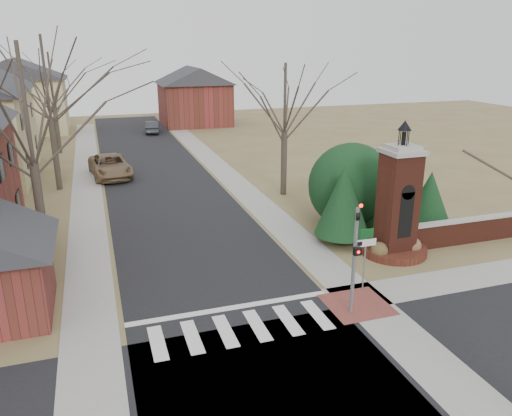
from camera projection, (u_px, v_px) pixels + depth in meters
name	position (u px, v px, depth m)	size (l,w,h in m)	color
ground	(248.00, 340.00, 17.25)	(120.00, 120.00, 0.00)	brown
main_street	(160.00, 181.00, 37.08)	(8.00, 70.00, 0.01)	black
cross_street	(279.00, 396.00, 14.54)	(120.00, 8.00, 0.01)	black
crosswalk_zone	(241.00, 328.00, 17.97)	(8.00, 2.20, 0.02)	silver
stop_bar	(230.00, 308.00, 19.32)	(8.00, 0.35, 0.02)	silver
sidewalk_right_main	(228.00, 175.00, 38.62)	(2.00, 60.00, 0.02)	gray
sidewalk_left	(87.00, 187.00, 35.54)	(2.00, 60.00, 0.02)	gray
curb_apron	(357.00, 305.00, 19.57)	(2.40, 2.40, 0.02)	brown
traffic_signal_pole	(355.00, 250.00, 18.22)	(0.28, 0.41, 4.50)	slate
sign_post	(366.00, 247.00, 20.08)	(0.90, 0.07, 2.75)	slate
brick_gate_monument	(397.00, 211.00, 23.73)	(3.20, 3.20, 6.47)	#59261A
brick_garden_wall	(470.00, 230.00, 25.54)	(7.50, 0.50, 1.30)	#59261A
house_distant_left	(17.00, 95.00, 55.62)	(10.80, 8.80, 8.53)	beige
house_distant_right	(194.00, 95.00, 61.73)	(8.80, 8.80, 7.30)	maroon
evergreen_near	(343.00, 200.00, 24.96)	(2.80, 2.80, 4.10)	#473D33
evergreen_mid	(388.00, 183.00, 26.93)	(3.40, 3.40, 4.70)	#473D33
evergreen_far	(429.00, 197.00, 26.84)	(2.40, 2.40, 3.30)	#473D33
evergreen_mass	(351.00, 182.00, 27.72)	(4.80, 4.80, 4.80)	#10311B
bare_tree_0	(24.00, 95.00, 20.86)	(8.05, 8.05, 11.15)	#473D33
bare_tree_1	(45.00, 71.00, 32.47)	(8.40, 8.40, 11.64)	#473D33
bare_tree_2	(50.00, 75.00, 44.36)	(7.35, 7.35, 10.19)	#473D33
bare_tree_3	(285.00, 94.00, 31.78)	(7.00, 7.00, 9.70)	#473D33
pickup_truck	(110.00, 166.00, 38.09)	(2.74, 5.95, 1.65)	#7F6345
distant_car	(152.00, 127.00, 56.57)	(1.43, 4.09, 1.35)	#32343A
dry_shrub_left	(379.00, 251.00, 23.62)	(0.84, 0.84, 0.84)	brown
dry_shrub_right	(412.00, 246.00, 24.15)	(0.86, 0.86, 0.86)	brown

